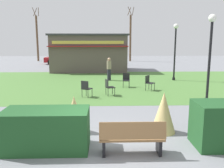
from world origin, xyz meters
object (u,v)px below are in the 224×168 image
lamppost_far (175,45)px  cafe_chair_west (86,88)px  person_strolling (109,69)px  cafe_chair_north (149,82)px  tree_left_bg (130,37)px  park_bench (132,138)px  lamppost_mid (210,48)px  cafe_chair_east (109,86)px  parked_car_west_slot (62,59)px  tree_right_bg (37,37)px  food_kiosk (90,52)px  cafe_chair_center (126,79)px  parked_car_center_slot (103,59)px

lamppost_far → cafe_chair_west: lamppost_far is taller
lamppost_far → person_strolling: 5.16m
cafe_chair_north → lamppost_far: bearing=55.2°
tree_left_bg → park_bench: bearing=-95.8°
lamppost_mid → cafe_chair_east: size_ratio=4.66×
cafe_chair_west → person_strolling: bearing=76.5°
parked_car_west_slot → tree_right_bg: (-4.14, 4.47, 2.68)m
lamppost_mid → parked_car_west_slot: 22.06m
tree_left_bg → cafe_chair_west: bearing=-101.8°
food_kiosk → cafe_chair_west: food_kiosk is taller
park_bench → lamppost_mid: size_ratio=0.41×
food_kiosk → person_strolling: (1.78, -6.00, -0.91)m
tree_right_bg → park_bench: bearing=-70.6°
cafe_chair_north → parked_car_west_slot: 18.33m
park_bench → tree_left_bg: tree_left_bg is taller
lamppost_far → food_kiosk: 9.01m
cafe_chair_center → tree_right_bg: 22.83m
parked_car_west_slot → tree_left_bg: tree_left_bg is taller
cafe_chair_west → food_kiosk: bearing=92.4°
lamppost_mid → cafe_chair_north: lamppost_mid is taller
cafe_chair_center → parked_car_west_slot: size_ratio=0.21×
food_kiosk → cafe_chair_west: bearing=-87.6°
parked_car_west_slot → tree_left_bg: size_ratio=0.57×
lamppost_mid → lamppost_far: size_ratio=1.00×
food_kiosk → parked_car_west_slot: bearing=120.1°
parked_car_west_slot → parked_car_center_slot: 5.19m
cafe_chair_east → tree_right_bg: 24.46m
parked_car_center_slot → tree_right_bg: size_ratio=0.57×
tree_right_bg → person_strolling: bearing=-60.2°
tree_left_bg → parked_car_center_slot: bearing=-134.6°
lamppost_mid → tree_left_bg: tree_left_bg is taller
cafe_chair_center → parked_car_center_slot: (-1.59, 15.38, 0.12)m
person_strolling → lamppost_mid: bearing=-14.6°
cafe_chair_west → person_strolling: person_strolling is taller
cafe_chair_north → tree_left_bg: bearing=87.3°
lamppost_mid → cafe_chair_west: (-5.92, 1.21, -2.08)m
lamppost_mid → tree_left_bg: (-1.32, 23.27, 0.75)m
lamppost_far → tree_left_bg: 16.78m
lamppost_far → cafe_chair_east: bearing=-135.0°
cafe_chair_east → parked_car_west_slot: 18.65m
parked_car_west_slot → lamppost_mid: bearing=-61.9°
person_strolling → cafe_chair_north: bearing=-17.4°
cafe_chair_north → person_strolling: 4.37m
lamppost_far → tree_left_bg: size_ratio=0.56×
cafe_chair_east → tree_left_bg: (3.40, 21.65, 2.83)m
cafe_chair_west → cafe_chair_north: bearing=25.3°
parked_car_center_slot → tree_left_bg: (3.82, 3.87, 2.71)m
parked_car_center_slot → tree_left_bg: size_ratio=0.57×
lamppost_mid → tree_right_bg: bearing=121.2°
lamppost_mid → cafe_chair_center: (-3.56, 4.01, -2.08)m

